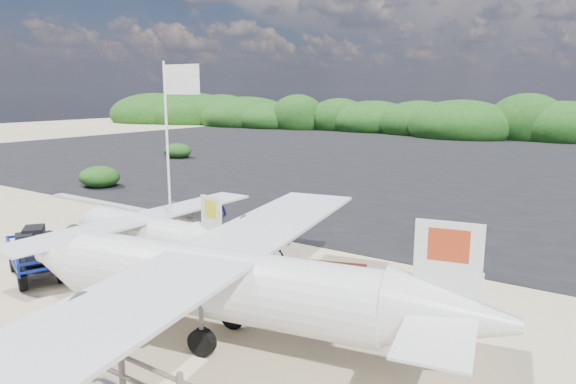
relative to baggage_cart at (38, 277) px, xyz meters
name	(u,v)px	position (x,y,z in m)	size (l,w,h in m)	color
ground	(161,272)	(2.80, 2.38, 0.00)	(160.00, 160.00, 0.00)	beige
asphalt_apron	(451,163)	(2.80, 32.38, 0.00)	(90.00, 50.00, 0.04)	#B2B2B2
lagoon	(44,222)	(-6.20, 3.88, 0.00)	(9.00, 7.00, 0.40)	#B2B2B2
vegetation_band	(515,139)	(2.80, 57.38, 0.00)	(124.00, 8.00, 4.40)	#B2B2B2
baggage_cart	(38,277)	(0.00, 0.00, 0.00)	(2.63, 1.50, 1.32)	#0B20A8
flagpole	(173,269)	(2.91, 2.77, 0.00)	(1.28, 0.53, 6.41)	white
signboard	(333,314)	(8.73, 2.74, 0.00)	(1.72, 0.16, 1.42)	#541D18
crew_a	(104,226)	(-0.87, 3.08, 0.79)	(0.58, 0.38, 1.58)	#14174B
crew_b	(218,216)	(1.70, 6.28, 0.85)	(0.83, 0.64, 1.70)	#14174B
crew_c	(268,254)	(6.14, 3.47, 0.90)	(1.05, 0.44, 1.80)	#14174B
aircraft_small	(358,148)	(-8.16, 38.16, 0.00)	(7.24, 7.24, 2.61)	#B2B2B2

